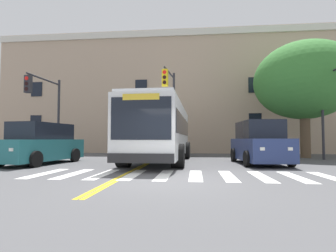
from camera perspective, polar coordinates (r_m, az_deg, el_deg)
name	(u,v)px	position (r m, az deg, el deg)	size (l,w,h in m)	color
ground_plane	(161,182)	(8.10, -1.43, -12.03)	(120.00, 120.00, 0.00)	#4C4C4F
crosswalk	(180,175)	(9.50, 2.59, -10.65)	(10.60, 2.93, 0.01)	white
lane_line_yellow_inner	(165,154)	(23.57, -0.57, -6.02)	(0.12, 36.00, 0.01)	gold
lane_line_yellow_outer	(167,154)	(23.55, -0.18, -6.02)	(0.12, 36.00, 0.01)	gold
city_bus	(161,131)	(15.16, -1.46, -1.08)	(3.22, 10.70, 3.28)	white
car_teal_near_lane	(42,144)	(15.21, -25.82, -3.62)	(2.66, 5.24, 2.13)	#236B70
car_navy_far_lane	(259,144)	(14.50, 19.18, -3.63)	(2.45, 4.92, 2.23)	navy
traffic_light_near_corner	(332,97)	(18.41, 32.13, 5.44)	(0.34, 3.05, 5.63)	#28282D
traffic_light_far_corner	(47,102)	(18.19, -24.91, 4.75)	(0.43, 3.34, 5.32)	#28282D
traffic_light_overhead	(171,98)	(17.08, 0.56, 6.07)	(0.59, 3.00, 5.89)	#28282D
street_tree_curbside_large	(304,81)	(21.03, 27.47, 8.77)	(9.01, 8.68, 8.19)	brown
building_facade	(196,97)	(28.16, 6.18, 6.35)	(38.70, 8.02, 11.59)	tan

